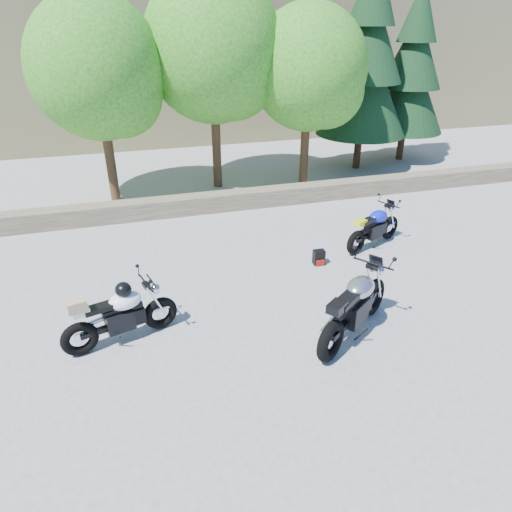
# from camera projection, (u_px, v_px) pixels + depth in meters

# --- Properties ---
(ground) EXTENTS (90.00, 90.00, 0.00)m
(ground) POSITION_uv_depth(u_px,v_px,m) (261.00, 316.00, 8.58)
(ground) COLOR gray
(ground) RESTS_ON ground
(stone_wall) EXTENTS (22.00, 0.55, 0.50)m
(stone_wall) POSITION_uv_depth(u_px,v_px,m) (206.00, 203.00, 13.15)
(stone_wall) COLOR brown
(stone_wall) RESTS_ON ground
(tree_decid_left) EXTENTS (3.67, 3.67, 5.62)m
(tree_decid_left) POSITION_uv_depth(u_px,v_px,m) (101.00, 74.00, 12.38)
(tree_decid_left) COLOR #382314
(tree_decid_left) RESTS_ON ground
(tree_decid_mid) EXTENTS (4.08, 4.08, 6.24)m
(tree_decid_mid) POSITION_uv_depth(u_px,v_px,m) (217.00, 54.00, 13.35)
(tree_decid_mid) COLOR #382314
(tree_decid_mid) RESTS_ON ground
(tree_decid_right) EXTENTS (3.54, 3.54, 5.41)m
(tree_decid_right) POSITION_uv_depth(u_px,v_px,m) (312.00, 73.00, 13.78)
(tree_decid_right) COLOR #382314
(tree_decid_right) RESTS_ON ground
(conifer_near) EXTENTS (3.17, 3.17, 7.06)m
(conifer_near) POSITION_uv_depth(u_px,v_px,m) (367.00, 62.00, 15.39)
(conifer_near) COLOR #382314
(conifer_near) RESTS_ON ground
(conifer_far) EXTENTS (2.82, 2.82, 6.27)m
(conifer_far) POSITION_uv_depth(u_px,v_px,m) (412.00, 71.00, 16.64)
(conifer_far) COLOR #382314
(conifer_far) RESTS_ON ground
(silver_bike) EXTENTS (2.01, 1.56, 1.19)m
(silver_bike) POSITION_uv_depth(u_px,v_px,m) (355.00, 307.00, 7.84)
(silver_bike) COLOR black
(silver_bike) RESTS_ON ground
(white_bike) EXTENTS (1.99, 0.80, 1.12)m
(white_bike) POSITION_uv_depth(u_px,v_px,m) (119.00, 314.00, 7.69)
(white_bike) COLOR black
(white_bike) RESTS_ON ground
(blue_bike) EXTENTS (1.83, 0.96, 0.98)m
(blue_bike) POSITION_uv_depth(u_px,v_px,m) (374.00, 228.00, 11.03)
(blue_bike) COLOR black
(blue_bike) RESTS_ON ground
(backpack) EXTENTS (0.26, 0.22, 0.34)m
(backpack) POSITION_uv_depth(u_px,v_px,m) (319.00, 258.00, 10.33)
(backpack) COLOR black
(backpack) RESTS_ON ground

